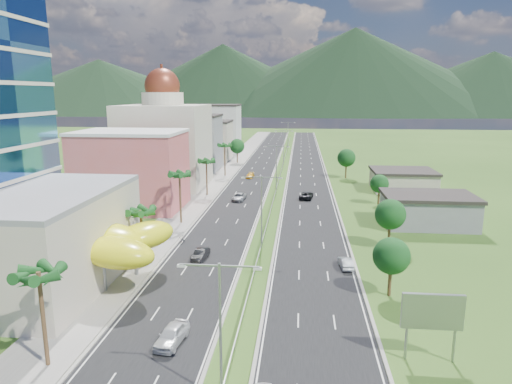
% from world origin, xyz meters
% --- Properties ---
extents(ground, '(500.00, 500.00, 0.00)m').
position_xyz_m(ground, '(0.00, 0.00, 0.00)').
color(ground, '#2D5119').
rests_on(ground, ground).
extents(road_left, '(11.00, 260.00, 0.04)m').
position_xyz_m(road_left, '(-7.50, 90.00, 0.02)').
color(road_left, black).
rests_on(road_left, ground).
extents(road_right, '(11.00, 260.00, 0.04)m').
position_xyz_m(road_right, '(7.50, 90.00, 0.02)').
color(road_right, black).
rests_on(road_right, ground).
extents(sidewalk_left, '(7.00, 260.00, 0.12)m').
position_xyz_m(sidewalk_left, '(-17.00, 90.00, 0.06)').
color(sidewalk_left, gray).
rests_on(sidewalk_left, ground).
extents(median_guardrail, '(0.10, 216.06, 0.76)m').
position_xyz_m(median_guardrail, '(0.00, 71.99, 0.62)').
color(median_guardrail, gray).
rests_on(median_guardrail, ground).
extents(streetlight_median_a, '(6.04, 0.25, 11.00)m').
position_xyz_m(streetlight_median_a, '(0.00, -25.00, 6.75)').
color(streetlight_median_a, gray).
rests_on(streetlight_median_a, ground).
extents(streetlight_median_b, '(6.04, 0.25, 11.00)m').
position_xyz_m(streetlight_median_b, '(0.00, 10.00, 6.75)').
color(streetlight_median_b, gray).
rests_on(streetlight_median_b, ground).
extents(streetlight_median_c, '(6.04, 0.25, 11.00)m').
position_xyz_m(streetlight_median_c, '(0.00, 50.00, 6.75)').
color(streetlight_median_c, gray).
rests_on(streetlight_median_c, ground).
extents(streetlight_median_d, '(6.04, 0.25, 11.00)m').
position_xyz_m(streetlight_median_d, '(0.00, 95.00, 6.75)').
color(streetlight_median_d, gray).
rests_on(streetlight_median_d, ground).
extents(streetlight_median_e, '(6.04, 0.25, 11.00)m').
position_xyz_m(streetlight_median_e, '(0.00, 140.00, 6.75)').
color(streetlight_median_e, gray).
rests_on(streetlight_median_e, ground).
extents(lime_canopy, '(18.00, 15.00, 7.40)m').
position_xyz_m(lime_canopy, '(-20.00, -4.00, 4.99)').
color(lime_canopy, yellow).
rests_on(lime_canopy, ground).
extents(pink_shophouse, '(20.00, 15.00, 15.00)m').
position_xyz_m(pink_shophouse, '(-28.00, 32.00, 7.50)').
color(pink_shophouse, '#CC5853').
rests_on(pink_shophouse, ground).
extents(domed_building, '(20.00, 20.00, 28.70)m').
position_xyz_m(domed_building, '(-28.00, 55.00, 11.35)').
color(domed_building, beige).
rests_on(domed_building, ground).
extents(midrise_grey, '(16.00, 15.00, 16.00)m').
position_xyz_m(midrise_grey, '(-27.00, 80.00, 8.00)').
color(midrise_grey, gray).
rests_on(midrise_grey, ground).
extents(midrise_beige, '(16.00, 15.00, 13.00)m').
position_xyz_m(midrise_beige, '(-27.00, 102.00, 6.50)').
color(midrise_beige, '#BDB49C').
rests_on(midrise_beige, ground).
extents(midrise_white, '(16.00, 15.00, 18.00)m').
position_xyz_m(midrise_white, '(-27.00, 125.00, 9.00)').
color(midrise_white, silver).
rests_on(midrise_white, ground).
extents(billboard, '(5.20, 0.35, 6.20)m').
position_xyz_m(billboard, '(17.00, -18.00, 4.42)').
color(billboard, gray).
rests_on(billboard, ground).
extents(shed_near, '(15.00, 10.00, 5.00)m').
position_xyz_m(shed_near, '(28.00, 25.00, 2.50)').
color(shed_near, gray).
rests_on(shed_near, ground).
extents(shed_far, '(14.00, 12.00, 4.40)m').
position_xyz_m(shed_far, '(30.00, 55.00, 2.20)').
color(shed_far, '#BDB49C').
rests_on(shed_far, ground).
extents(palm_tree_a, '(3.60, 3.60, 9.10)m').
position_xyz_m(palm_tree_a, '(-15.50, -22.00, 8.02)').
color(palm_tree_a, '#47301C').
rests_on(palm_tree_a, ground).
extents(palm_tree_b, '(3.60, 3.60, 8.10)m').
position_xyz_m(palm_tree_b, '(-15.50, 2.00, 7.06)').
color(palm_tree_b, '#47301C').
rests_on(palm_tree_b, ground).
extents(palm_tree_c, '(3.60, 3.60, 9.60)m').
position_xyz_m(palm_tree_c, '(-15.50, 22.00, 8.50)').
color(palm_tree_c, '#47301C').
rests_on(palm_tree_c, ground).
extents(palm_tree_d, '(3.60, 3.60, 8.60)m').
position_xyz_m(palm_tree_d, '(-15.50, 45.00, 7.54)').
color(palm_tree_d, '#47301C').
rests_on(palm_tree_d, ground).
extents(palm_tree_e, '(3.60, 3.60, 9.40)m').
position_xyz_m(palm_tree_e, '(-15.50, 70.00, 8.31)').
color(palm_tree_e, '#47301C').
rests_on(palm_tree_e, ground).
extents(leafy_tree_lfar, '(4.90, 4.90, 8.05)m').
position_xyz_m(leafy_tree_lfar, '(-15.50, 95.00, 5.58)').
color(leafy_tree_lfar, '#47301C').
rests_on(leafy_tree_lfar, ground).
extents(leafy_tree_ra, '(4.20, 4.20, 6.90)m').
position_xyz_m(leafy_tree_ra, '(16.00, -5.00, 4.78)').
color(leafy_tree_ra, '#47301C').
rests_on(leafy_tree_ra, ground).
extents(leafy_tree_rb, '(4.55, 4.55, 7.47)m').
position_xyz_m(leafy_tree_rb, '(19.00, 12.00, 5.18)').
color(leafy_tree_rb, '#47301C').
rests_on(leafy_tree_rb, ground).
extents(leafy_tree_rc, '(3.85, 3.85, 6.33)m').
position_xyz_m(leafy_tree_rc, '(22.00, 40.00, 4.37)').
color(leafy_tree_rc, '#47301C').
rests_on(leafy_tree_rc, ground).
extents(leafy_tree_rd, '(4.90, 4.90, 8.05)m').
position_xyz_m(leafy_tree_rd, '(18.00, 70.00, 5.58)').
color(leafy_tree_rd, '#47301C').
rests_on(leafy_tree_rd, ground).
extents(mountain_ridge, '(860.00, 140.00, 90.00)m').
position_xyz_m(mountain_ridge, '(60.00, 450.00, 0.00)').
color(mountain_ridge, black).
rests_on(mountain_ridge, ground).
extents(car_white_near_left, '(2.68, 5.19, 1.69)m').
position_xyz_m(car_white_near_left, '(-5.95, -17.51, 0.88)').
color(car_white_near_left, silver).
rests_on(car_white_near_left, road_left).
extents(car_dark_left, '(1.96, 4.54, 1.45)m').
position_xyz_m(car_dark_left, '(-8.04, 4.30, 0.77)').
color(car_dark_left, black).
rests_on(car_dark_left, road_left).
extents(car_silver_mid_left, '(2.87, 5.55, 1.50)m').
position_xyz_m(car_silver_mid_left, '(-7.57, 40.62, 0.79)').
color(car_silver_mid_left, '#929498').
rests_on(car_silver_mid_left, road_left).
extents(car_yellow_far_left, '(2.22, 4.64, 1.31)m').
position_xyz_m(car_yellow_far_left, '(-8.13, 67.51, 0.69)').
color(car_yellow_far_left, gold).
rests_on(car_yellow_far_left, road_left).
extents(car_silver_right, '(1.89, 4.30, 1.37)m').
position_xyz_m(car_silver_right, '(11.83, 3.11, 0.73)').
color(car_silver_right, '#A7AAAF').
rests_on(car_silver_right, road_right).
extents(car_dark_far_right, '(3.42, 5.94, 1.56)m').
position_xyz_m(car_dark_far_right, '(7.00, 43.67, 0.82)').
color(car_dark_far_right, black).
rests_on(car_dark_far_right, road_right).
extents(motorcycle, '(0.83, 2.05, 1.27)m').
position_xyz_m(motorcycle, '(-12.30, 10.84, 0.68)').
color(motorcycle, black).
rests_on(motorcycle, road_left).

